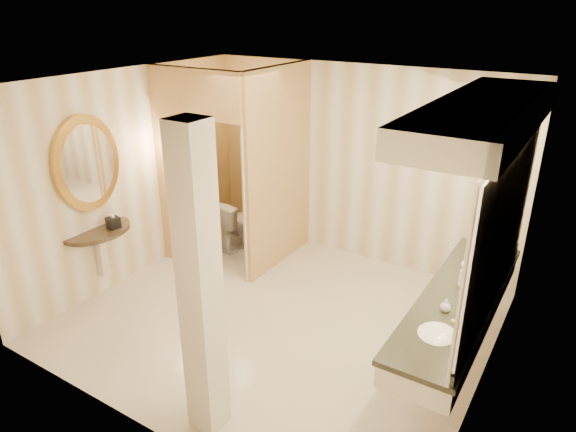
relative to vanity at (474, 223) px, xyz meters
name	(u,v)px	position (x,y,z in m)	size (l,w,h in m)	color
floor	(278,318)	(-1.98, -0.14, -1.63)	(4.50, 4.50, 0.00)	beige
ceiling	(276,83)	(-1.98, -0.14, 1.07)	(4.50, 4.50, 0.00)	white
wall_back	(357,165)	(-1.98, 1.86, -0.28)	(4.50, 0.02, 2.70)	white
wall_front	(135,296)	(-1.98, -2.14, -0.28)	(4.50, 0.02, 2.70)	white
wall_left	(131,177)	(-4.23, -0.14, -0.28)	(0.02, 4.00, 2.70)	white
wall_right	(498,265)	(0.27, -0.14, -0.28)	(0.02, 4.00, 2.70)	white
toilet_closet	(246,169)	(-3.11, 0.82, -0.24)	(1.50, 1.55, 2.70)	tan
wall_sconce	(171,144)	(-3.90, 0.29, 0.10)	(0.14, 0.14, 0.42)	gold
vanity	(474,223)	(0.00, 0.00, 0.00)	(0.75, 2.78, 2.09)	silver
console_shelf	(91,193)	(-4.19, -0.79, -0.30)	(0.88, 0.88, 1.89)	black
pillar	(200,289)	(-1.63, -1.79, -0.28)	(0.26, 0.26, 2.70)	silver
tissue_box	(113,223)	(-4.03, -0.66, -0.69)	(0.14, 0.14, 0.14)	black
toilet	(237,223)	(-3.56, 1.15, -1.25)	(0.42, 0.74, 0.75)	white
soap_bottle_a	(469,282)	(0.00, 0.17, -0.68)	(0.07, 0.07, 0.15)	beige
soap_bottle_b	(446,305)	(-0.07, -0.33, -0.69)	(0.09, 0.09, 0.12)	silver
soap_bottle_c	(463,275)	(-0.06, 0.19, -0.64)	(0.09, 0.09, 0.23)	#C6B28C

